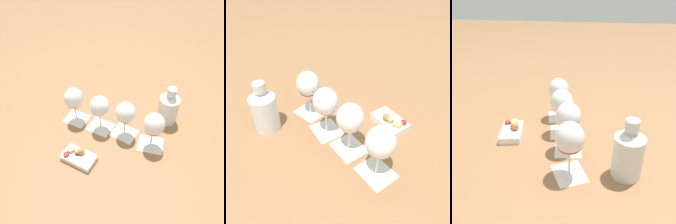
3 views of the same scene
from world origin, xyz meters
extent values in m
plane|color=#936642|center=(0.00, 0.00, 0.00)|extent=(8.00, 8.00, 0.00)
cube|color=silver|center=(-0.19, -0.05, 0.00)|extent=(0.14, 0.14, 0.00)
cube|color=silver|center=(-0.06, -0.02, 0.00)|extent=(0.13, 0.11, 0.00)
cube|color=silver|center=(0.06, 0.02, 0.00)|extent=(0.13, 0.12, 0.00)
cube|color=silver|center=(0.19, 0.06, 0.00)|extent=(0.13, 0.12, 0.00)
cylinder|color=white|center=(-0.19, -0.05, 0.00)|extent=(0.07, 0.07, 0.01)
cylinder|color=white|center=(-0.19, -0.05, 0.05)|extent=(0.01, 0.01, 0.09)
ellipsoid|color=white|center=(-0.19, -0.05, 0.14)|extent=(0.09, 0.09, 0.10)
ellipsoid|color=maroon|center=(-0.19, -0.05, 0.11)|extent=(0.07, 0.07, 0.03)
cylinder|color=white|center=(-0.06, -0.02, 0.00)|extent=(0.07, 0.07, 0.01)
cylinder|color=white|center=(-0.06, -0.02, 0.05)|extent=(0.01, 0.01, 0.09)
ellipsoid|color=white|center=(-0.06, -0.02, 0.14)|extent=(0.09, 0.09, 0.10)
ellipsoid|color=maroon|center=(-0.06, -0.02, 0.11)|extent=(0.07, 0.07, 0.03)
cylinder|color=white|center=(0.06, 0.02, 0.00)|extent=(0.07, 0.07, 0.01)
cylinder|color=white|center=(0.06, 0.02, 0.05)|extent=(0.01, 0.01, 0.09)
ellipsoid|color=white|center=(0.06, 0.02, 0.14)|extent=(0.09, 0.09, 0.10)
ellipsoid|color=#450D1D|center=(0.06, 0.02, 0.11)|extent=(0.07, 0.07, 0.04)
cylinder|color=white|center=(0.19, 0.06, 0.00)|extent=(0.07, 0.07, 0.01)
cylinder|color=white|center=(0.19, 0.06, 0.05)|extent=(0.01, 0.01, 0.09)
ellipsoid|color=white|center=(0.19, 0.06, 0.14)|extent=(0.09, 0.09, 0.10)
ellipsoid|color=#36121C|center=(0.19, 0.06, 0.11)|extent=(0.07, 0.07, 0.03)
cylinder|color=silver|center=(-0.16, -0.23, 0.07)|extent=(0.10, 0.10, 0.14)
cone|color=silver|center=(-0.16, -0.23, 0.15)|extent=(0.10, 0.10, 0.03)
cylinder|color=silver|center=(-0.16, -0.23, 0.18)|extent=(0.04, 0.04, 0.03)
cube|color=white|center=(0.00, 0.22, 0.01)|extent=(0.16, 0.11, 0.03)
cylinder|color=#DBB775|center=(0.05, 0.22, 0.03)|extent=(0.03, 0.03, 0.02)
cylinder|color=maroon|center=(0.04, 0.25, 0.03)|extent=(0.02, 0.02, 0.01)
sphere|color=#DBB775|center=(0.01, 0.21, 0.04)|extent=(0.03, 0.03, 0.03)
cylinder|color=maroon|center=(0.01, 0.21, 0.03)|extent=(0.03, 0.03, 0.01)
sphere|color=#B2703D|center=(0.00, 0.20, 0.04)|extent=(0.03, 0.03, 0.03)
camera|label=1|loc=(-0.48, 0.56, 0.87)|focal=38.00mm
camera|label=2|loc=(0.57, -0.23, 0.62)|focal=38.00mm
camera|label=3|loc=(-0.77, -0.13, 0.53)|focal=38.00mm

